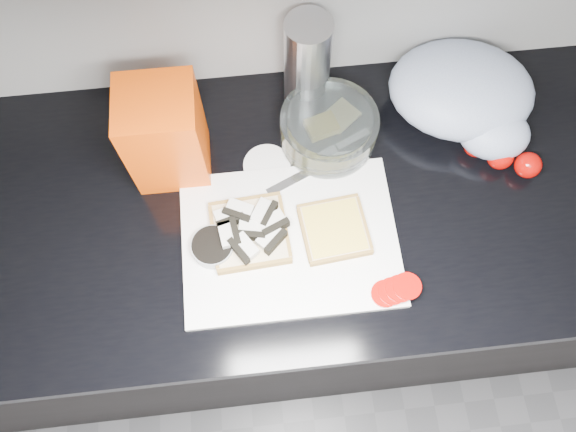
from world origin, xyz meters
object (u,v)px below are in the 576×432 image
at_px(glass_bowl, 328,130).
at_px(bread_bag, 165,135).
at_px(cutting_board, 290,240).
at_px(steel_canister, 307,64).

distance_m(glass_bowl, bread_bag, 0.31).
bearing_deg(cutting_board, steel_canister, 77.89).
xyz_separation_m(glass_bowl, steel_canister, (-0.03, 0.11, 0.07)).
distance_m(cutting_board, bread_bag, 0.30).
height_order(glass_bowl, bread_bag, bread_bag).
relative_size(glass_bowl, steel_canister, 0.89).
xyz_separation_m(cutting_board, bread_bag, (-0.21, 0.19, 0.10)).
bearing_deg(cutting_board, glass_bowl, 64.52).
relative_size(bread_bag, steel_canister, 1.00).
distance_m(bread_bag, steel_canister, 0.30).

